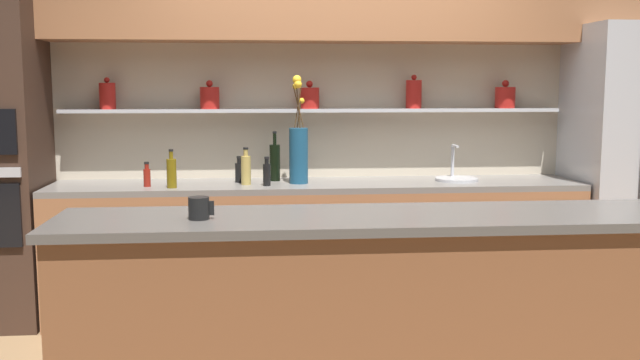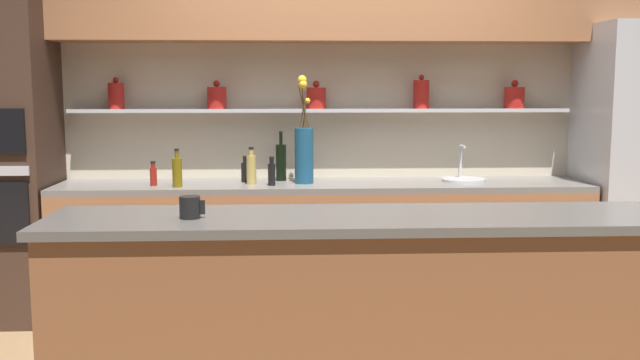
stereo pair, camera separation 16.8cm
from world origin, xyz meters
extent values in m
cube|color=beige|center=(0.00, 1.60, 1.30)|extent=(5.20, 0.10, 2.60)
cube|color=#B7B7BC|center=(-0.11, 1.46, 1.41)|extent=(3.52, 0.18, 0.02)
cylinder|color=#AD1E19|center=(-1.55, 1.45, 1.51)|extent=(0.11, 0.11, 0.18)
sphere|color=#AD1E19|center=(-1.55, 1.45, 1.62)|extent=(0.04, 0.04, 0.04)
cylinder|color=#AD1E19|center=(-0.85, 1.45, 1.50)|extent=(0.13, 0.13, 0.15)
sphere|color=#AD1E19|center=(-0.85, 1.45, 1.60)|extent=(0.05, 0.05, 0.05)
cylinder|color=#AD1E19|center=(-0.15, 1.45, 1.49)|extent=(0.14, 0.14, 0.15)
sphere|color=#AD1E19|center=(-0.15, 1.45, 1.59)|extent=(0.05, 0.05, 0.05)
cylinder|color=#AD1E19|center=(0.60, 1.45, 1.52)|extent=(0.11, 0.11, 0.20)
sphere|color=#AD1E19|center=(0.60, 1.45, 1.64)|extent=(0.04, 0.04, 0.04)
cylinder|color=#AD1E19|center=(1.27, 1.45, 1.50)|extent=(0.14, 0.14, 0.15)
sphere|color=#AD1E19|center=(1.27, 1.45, 1.60)|extent=(0.05, 0.05, 0.05)
cube|color=#99603D|center=(0.00, 1.38, 2.09)|extent=(4.42, 0.34, 0.42)
cube|color=#99603D|center=(-0.11, 1.24, 0.44)|extent=(3.62, 0.62, 0.88)
cube|color=slate|center=(-0.11, 1.24, 0.90)|extent=(3.62, 0.62, 0.04)
cube|color=brown|center=(0.00, -0.57, 0.49)|extent=(2.76, 0.55, 0.98)
cube|color=#56514C|center=(0.00, -0.57, 1.00)|extent=(2.82, 0.61, 0.04)
cube|color=#3D281E|center=(-2.27, 1.24, 1.09)|extent=(0.66, 0.62, 2.18)
cylinder|color=navy|center=(-0.25, 1.21, 1.11)|extent=(0.13, 0.13, 0.38)
cylinder|color=#4C3319|center=(-0.25, 1.19, 1.44)|extent=(0.08, 0.01, 0.29)
sphere|color=yellow|center=(-0.25, 1.15, 1.59)|extent=(0.05, 0.05, 0.05)
cylinder|color=#4C3319|center=(-0.25, 1.22, 1.44)|extent=(0.05, 0.03, 0.28)
sphere|color=yellow|center=(-0.26, 1.26, 1.58)|extent=(0.04, 0.04, 0.04)
cylinder|color=#4C3319|center=(-0.25, 1.20, 1.46)|extent=(0.03, 0.01, 0.32)
sphere|color=yellow|center=(-0.26, 1.16, 1.62)|extent=(0.06, 0.06, 0.06)
cylinder|color=#4C3319|center=(-0.24, 1.22, 1.39)|extent=(0.03, 0.02, 0.18)
sphere|color=yellow|center=(-0.22, 1.26, 1.48)|extent=(0.04, 0.04, 0.04)
cylinder|color=#B7B7BC|center=(0.86, 1.24, 0.93)|extent=(0.30, 0.30, 0.02)
cylinder|color=#B7B7BC|center=(0.86, 1.35, 1.05)|extent=(0.02, 0.02, 0.22)
cylinder|color=#B7B7BC|center=(0.86, 1.29, 1.16)|extent=(0.02, 0.12, 0.02)
cylinder|color=maroon|center=(-1.25, 1.14, 0.98)|extent=(0.05, 0.05, 0.12)
cylinder|color=maroon|center=(-1.25, 1.14, 1.05)|extent=(0.03, 0.03, 0.04)
cylinder|color=black|center=(-1.25, 1.14, 1.08)|extent=(0.03, 0.03, 0.01)
cylinder|color=black|center=(-0.40, 1.36, 1.05)|extent=(0.07, 0.07, 0.25)
cylinder|color=black|center=(-0.40, 1.36, 1.21)|extent=(0.02, 0.02, 0.08)
cylinder|color=black|center=(-0.40, 1.36, 1.26)|extent=(0.03, 0.03, 0.01)
cylinder|color=black|center=(-0.46, 1.11, 0.99)|extent=(0.05, 0.05, 0.15)
cylinder|color=black|center=(-0.46, 1.11, 1.08)|extent=(0.03, 0.03, 0.04)
cylinder|color=black|center=(-0.46, 1.11, 1.11)|extent=(0.03, 0.03, 0.01)
cylinder|color=tan|center=(-0.60, 1.18, 1.02)|extent=(0.07, 0.07, 0.19)
cylinder|color=tan|center=(-0.60, 1.18, 1.14)|extent=(0.03, 0.03, 0.04)
cylinder|color=black|center=(-0.60, 1.18, 1.16)|extent=(0.03, 0.03, 0.01)
cylinder|color=black|center=(-0.65, 1.30, 0.99)|extent=(0.06, 0.06, 0.13)
cylinder|color=black|center=(-0.65, 1.30, 1.07)|extent=(0.03, 0.03, 0.04)
cylinder|color=black|center=(-0.65, 1.30, 1.09)|extent=(0.03, 0.03, 0.01)
cylinder|color=brown|center=(-1.08, 1.06, 1.01)|extent=(0.06, 0.06, 0.19)
cylinder|color=brown|center=(-1.08, 1.06, 1.13)|extent=(0.03, 0.03, 0.05)
cylinder|color=black|center=(-1.08, 1.06, 1.17)|extent=(0.03, 0.03, 0.01)
cylinder|color=black|center=(-0.78, -0.61, 1.07)|extent=(0.09, 0.09, 0.09)
cube|color=black|center=(-0.73, -0.61, 1.07)|extent=(0.02, 0.01, 0.06)
camera|label=1|loc=(-0.55, -3.60, 1.57)|focal=40.00mm
camera|label=2|loc=(-0.38, -3.61, 1.57)|focal=40.00mm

